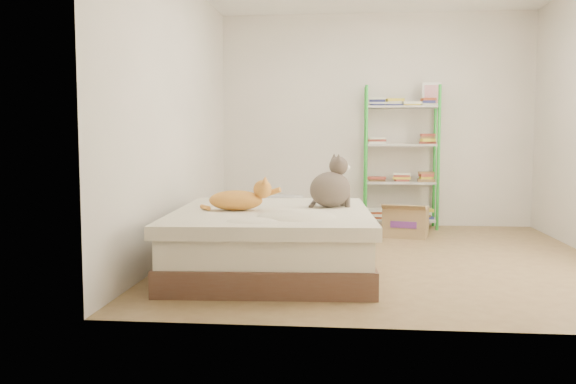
# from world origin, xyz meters

# --- Properties ---
(room) EXTENTS (3.81, 4.21, 2.61)m
(room) POSITION_xyz_m (0.00, 0.00, 1.30)
(room) COLOR #967C50
(room) RESTS_ON ground
(bed) EXTENTS (1.68, 2.05, 0.50)m
(bed) POSITION_xyz_m (-0.95, -0.63, 0.25)
(bed) COLOR brown
(bed) RESTS_ON ground
(orange_cat) EXTENTS (0.53, 0.30, 0.21)m
(orange_cat) POSITION_xyz_m (-1.23, -0.70, 0.60)
(orange_cat) COLOR gold
(orange_cat) RESTS_ON bed
(grey_cat) EXTENTS (0.48, 0.45, 0.44)m
(grey_cat) POSITION_xyz_m (-0.48, -0.40, 0.72)
(grey_cat) COLOR #6E5D4E
(grey_cat) RESTS_ON bed
(shelf_unit) EXTENTS (0.90, 0.36, 1.74)m
(shelf_unit) POSITION_xyz_m (0.31, 1.88, 0.84)
(shelf_unit) COLOR green
(shelf_unit) RESTS_ON ground
(cardboard_box) EXTENTS (0.54, 0.54, 0.38)m
(cardboard_box) POSITION_xyz_m (0.31, 1.21, 0.17)
(cardboard_box) COLOR olive
(cardboard_box) RESTS_ON ground
(white_bin) EXTENTS (0.40, 0.37, 0.38)m
(white_bin) POSITION_xyz_m (-1.08, 1.85, 0.19)
(white_bin) COLOR white
(white_bin) RESTS_ON ground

